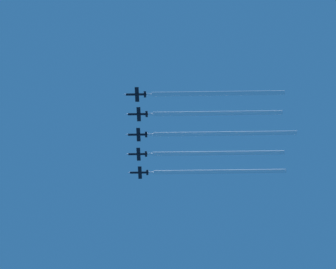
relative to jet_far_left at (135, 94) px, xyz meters
The scene contains 10 objects.
jet_far_left is the anchor object (origin of this frame).
jet_inner_left 11.01m from the jet_far_left, ahead, with size 8.11×11.80×2.84m.
jet_center 23.11m from the jet_far_left, ahead, with size 8.11×11.80×2.84m.
jet_inner_right 35.09m from the jet_far_left, ahead, with size 8.11×11.80×2.84m.
jet_far_right 46.90m from the jet_far_left, ahead, with size 8.11×11.80×2.84m.
smoke_trail_far_left 38.90m from the jet_far_left, 90.00° to the right, with size 2.16×67.02×2.16m.
smoke_trail_inner_left 40.52m from the jet_far_left, 74.25° to the right, with size 2.16×66.43×2.16m.
smoke_trail_center 48.73m from the jet_far_left, 61.68° to the right, with size 2.16×75.55×2.16m.
smoke_trail_inner_right 53.29m from the jet_far_left, 48.82° to the right, with size 2.16×70.91×2.16m.
smoke_trail_far_right 62.47m from the jet_far_left, 41.35° to the right, with size 2.16×72.71×2.16m.
Camera 1 is at (-153.95, -17.57, 2.51)m, focal length 60.04 mm.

